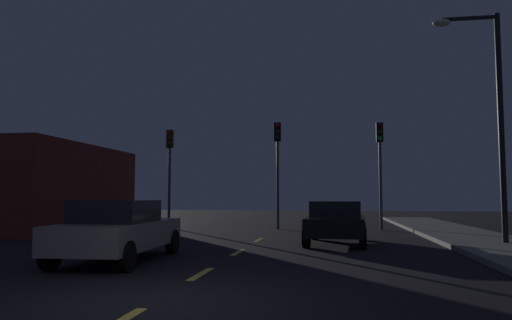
{
  "coord_description": "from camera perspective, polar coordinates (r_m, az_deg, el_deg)",
  "views": [
    {
      "loc": [
        2.61,
        -6.8,
        1.54
      ],
      "look_at": [
        -0.89,
        15.2,
        3.25
      ],
      "focal_mm": 33.6,
      "sensor_mm": 36.0,
      "label": 1
    }
  ],
  "objects": [
    {
      "name": "lane_stripe_fourth",
      "position": [
        17.27,
        0.33,
        -9.49
      ],
      "size": [
        0.16,
        1.6,
        0.01
      ],
      "primitive_type": "cube",
      "color": "#EACC4C",
      "rests_on": "ground_plane"
    },
    {
      "name": "traffic_signal_center",
      "position": [
        23.06,
        2.59,
        0.67
      ],
      "size": [
        0.32,
        0.38,
        5.12
      ],
      "color": "#4C4C51",
      "rests_on": "ground_plane"
    },
    {
      "name": "street_lamp_right",
      "position": [
        16.69,
        26.04,
        5.93
      ],
      "size": [
        2.04,
        0.36,
        7.3
      ],
      "color": "black",
      "rests_on": "ground_plane"
    },
    {
      "name": "car_adjacent_lane",
      "position": [
        12.06,
        -16.04,
        -7.99
      ],
      "size": [
        2.01,
        4.38,
        1.46
      ],
      "color": "gray",
      "rests_on": "ground_plane"
    },
    {
      "name": "lane_stripe_third",
      "position": [
        13.54,
        -2.15,
        -10.9
      ],
      "size": [
        0.16,
        1.6,
        0.01
      ],
      "primitive_type": "cube",
      "color": "#EACC4C",
      "rests_on": "ground_plane"
    },
    {
      "name": "car_stopped_ahead",
      "position": [
        15.97,
        9.55,
        -7.28
      ],
      "size": [
        2.08,
        4.03,
        1.4
      ],
      "color": "black",
      "rests_on": "ground_plane"
    },
    {
      "name": "ground_plane",
      "position": [
        14.13,
        -1.67,
        -10.64
      ],
      "size": [
        80.0,
        80.0,
        0.0
      ],
      "primitive_type": "plane",
      "color": "black"
    },
    {
      "name": "traffic_signal_left",
      "position": [
        24.26,
        -10.25,
        0.14
      ],
      "size": [
        0.32,
        0.38,
        4.89
      ],
      "color": "#4C4C51",
      "rests_on": "ground_plane"
    },
    {
      "name": "traffic_signal_right",
      "position": [
        23.02,
        14.55,
        0.63
      ],
      "size": [
        0.32,
        0.38,
        4.99
      ],
      "color": "#4C4C51",
      "rests_on": "ground_plane"
    },
    {
      "name": "lane_stripe_second",
      "position": [
        9.88,
        -6.55,
        -13.3
      ],
      "size": [
        0.16,
        1.6,
        0.01
      ],
      "primitive_type": "cube",
      "color": "#EACC4C",
      "rests_on": "ground_plane"
    },
    {
      "name": "storefront_left",
      "position": [
        24.26,
        -24.52,
        -3.06
      ],
      "size": [
        5.58,
        8.92,
        3.87
      ],
      "primitive_type": "cube",
      "color": "maroon",
      "rests_on": "ground_plane"
    }
  ]
}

